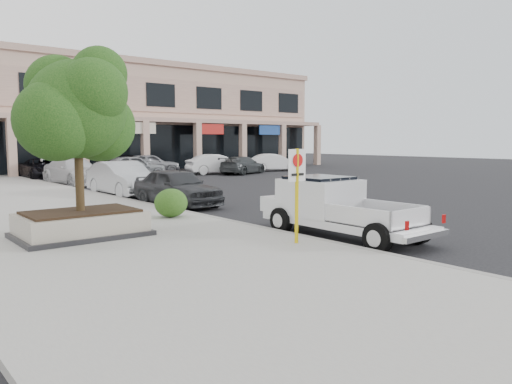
% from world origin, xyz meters
% --- Properties ---
extents(ground, '(120.00, 120.00, 0.00)m').
position_xyz_m(ground, '(0.00, 0.00, 0.00)').
color(ground, black).
rests_on(ground, ground).
extents(sidewalk, '(8.00, 52.00, 0.15)m').
position_xyz_m(sidewalk, '(-5.50, 6.00, 0.07)').
color(sidewalk, gray).
rests_on(sidewalk, ground).
extents(curb, '(0.20, 52.00, 0.15)m').
position_xyz_m(curb, '(-1.55, 6.00, 0.07)').
color(curb, gray).
rests_on(curb, ground).
extents(strip_mall, '(40.55, 12.43, 9.50)m').
position_xyz_m(strip_mall, '(8.00, 33.93, 4.75)').
color(strip_mall, tan).
rests_on(strip_mall, ground).
extents(planter, '(3.20, 2.20, 0.68)m').
position_xyz_m(planter, '(-6.10, 2.86, 0.48)').
color(planter, black).
rests_on(planter, sidewalk).
extents(planter_tree, '(2.90, 2.55, 4.00)m').
position_xyz_m(planter_tree, '(-5.97, 3.01, 3.41)').
color(planter_tree, '#312213').
rests_on(planter_tree, planter).
extents(no_parking_sign, '(0.55, 0.09, 2.30)m').
position_xyz_m(no_parking_sign, '(-2.34, -1.32, 1.63)').
color(no_parking_sign, '#DAB80B').
rests_on(no_parking_sign, sidewalk).
extents(hedge, '(1.10, 0.99, 0.93)m').
position_xyz_m(hedge, '(-2.67, 4.21, 0.62)').
color(hedge, '#224C15').
rests_on(hedge, sidewalk).
extents(pickup_truck, '(1.93, 5.20, 1.64)m').
position_xyz_m(pickup_truck, '(-0.35, -1.13, 0.82)').
color(pickup_truck, silver).
rests_on(pickup_truck, ground).
extents(curb_car_a, '(2.06, 4.60, 1.53)m').
position_xyz_m(curb_car_a, '(-0.53, 7.47, 0.77)').
color(curb_car_a, '#2A2C2F').
rests_on(curb_car_a, ground).
extents(curb_car_b, '(1.78, 4.99, 1.64)m').
position_xyz_m(curb_car_b, '(-0.66, 12.30, 0.82)').
color(curb_car_b, '#AEB1B6').
rests_on(curb_car_b, ground).
extents(curb_car_c, '(2.71, 5.58, 1.57)m').
position_xyz_m(curb_car_c, '(-0.34, 19.72, 0.78)').
color(curb_car_c, silver).
rests_on(curb_car_c, ground).
extents(curb_car_d, '(2.44, 5.15, 1.42)m').
position_xyz_m(curb_car_d, '(-0.53, 25.13, 0.71)').
color(curb_car_d, black).
rests_on(curb_car_d, ground).
extents(lot_car_a, '(4.72, 1.94, 1.60)m').
position_xyz_m(lot_car_a, '(4.73, 22.61, 0.80)').
color(lot_car_a, gray).
rests_on(lot_car_a, ground).
extents(lot_car_b, '(4.88, 2.47, 1.53)m').
position_xyz_m(lot_car_b, '(11.52, 22.07, 0.77)').
color(lot_car_b, silver).
rests_on(lot_car_b, ground).
extents(lot_car_c, '(5.10, 3.58, 1.37)m').
position_xyz_m(lot_car_c, '(13.09, 20.74, 0.69)').
color(lot_car_c, '#323637').
rests_on(lot_car_c, ground).
extents(lot_car_d, '(5.46, 3.05, 1.44)m').
position_xyz_m(lot_car_d, '(7.10, 27.99, 0.72)').
color(lot_car_d, black).
rests_on(lot_car_d, ground).
extents(lot_car_e, '(4.96, 2.88, 1.59)m').
position_xyz_m(lot_car_e, '(7.71, 25.74, 0.79)').
color(lot_car_e, '#96979D').
rests_on(lot_car_e, ground).
extents(lot_car_f, '(4.72, 2.90, 1.47)m').
position_xyz_m(lot_car_f, '(17.34, 21.93, 0.73)').
color(lot_car_f, white).
rests_on(lot_car_f, ground).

